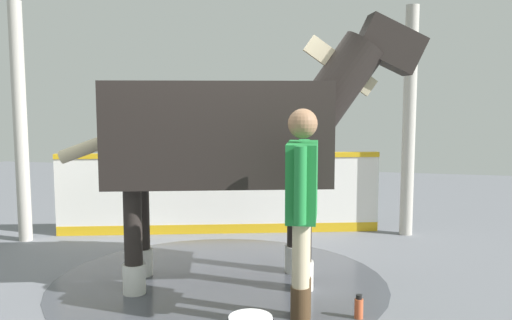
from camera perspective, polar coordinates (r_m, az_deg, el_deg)
ground_plane at (r=5.45m, az=-6.18°, el=-12.21°), size 16.00×16.00×0.02m
wet_patch at (r=5.36m, az=-3.79°, el=-12.38°), size 3.15×3.15×0.00m
barrier_wall at (r=7.06m, az=-3.77°, el=-3.76°), size 1.19×3.94×1.03m
roof_post_near at (r=7.13m, az=15.43°, el=3.76°), size 0.16×0.16×2.83m
roof_post_far at (r=7.15m, az=-23.04°, el=3.48°), size 0.16×0.16×2.83m
horse at (r=5.08m, az=-2.58°, el=2.65°), size 1.42×3.26×2.49m
handler at (r=4.20m, az=4.74°, el=-4.33°), size 0.67×0.26×1.65m
bottle_spray at (r=4.59m, az=10.50°, el=-14.66°), size 0.07×0.07×0.19m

